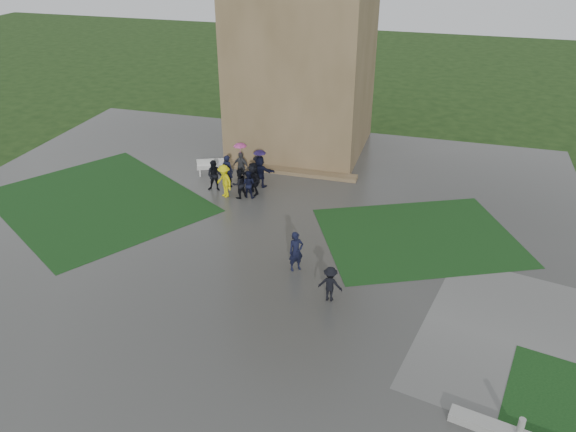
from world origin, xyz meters
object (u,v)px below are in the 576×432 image
(bench, at_px, (211,167))
(pedestrian_near, at_px, (330,284))
(tower, at_px, (304,5))
(pedestrian_mid, at_px, (296,251))

(bench, height_order, pedestrian_near, pedestrian_near)
(pedestrian_near, bearing_deg, bench, -45.72)
(tower, xyz_separation_m, bench, (-4.03, -5.92, -8.50))
(pedestrian_mid, bearing_deg, pedestrian_near, -82.65)
(pedestrian_mid, bearing_deg, tower, 63.98)
(pedestrian_mid, distance_m, pedestrian_near, 2.57)
(pedestrian_mid, bearing_deg, bench, 92.02)
(tower, bearing_deg, bench, -124.28)
(tower, xyz_separation_m, pedestrian_near, (5.46, -16.10, -8.22))
(tower, relative_size, pedestrian_mid, 9.85)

